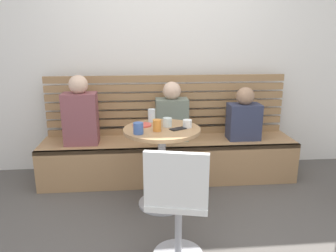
# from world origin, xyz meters

# --- Properties ---
(ground) EXTENTS (8.00, 8.00, 0.00)m
(ground) POSITION_xyz_m (0.00, 0.00, 0.00)
(ground) COLOR #514C47
(back_wall) EXTENTS (5.20, 0.10, 2.90)m
(back_wall) POSITION_xyz_m (0.00, 1.64, 1.45)
(back_wall) COLOR silver
(back_wall) RESTS_ON ground
(booth_bench) EXTENTS (2.70, 0.52, 0.44)m
(booth_bench) POSITION_xyz_m (0.00, 1.20, 0.22)
(booth_bench) COLOR #A87C51
(booth_bench) RESTS_ON ground
(booth_backrest) EXTENTS (2.65, 0.04, 0.67)m
(booth_backrest) POSITION_xyz_m (0.00, 1.44, 0.78)
(booth_backrest) COLOR #9A7249
(booth_backrest) RESTS_ON booth_bench
(cafe_table) EXTENTS (0.68, 0.68, 0.74)m
(cafe_table) POSITION_xyz_m (-0.11, 0.63, 0.52)
(cafe_table) COLOR #ADADB2
(cafe_table) RESTS_ON ground
(white_chair) EXTENTS (0.48, 0.48, 0.85)m
(white_chair) POSITION_xyz_m (-0.07, -0.18, 0.46)
(white_chair) COLOR #ADADB2
(white_chair) RESTS_ON ground
(person_adult) EXTENTS (0.34, 0.22, 0.71)m
(person_adult) POSITION_xyz_m (-0.91, 1.18, 0.76)
(person_adult) COLOR brown
(person_adult) RESTS_ON booth_bench
(person_child_left) EXTENTS (0.34, 0.22, 0.63)m
(person_child_left) POSITION_xyz_m (0.03, 1.24, 0.72)
(person_child_left) COLOR slate
(person_child_left) RESTS_ON booth_bench
(person_child_middle) EXTENTS (0.34, 0.22, 0.57)m
(person_child_middle) POSITION_xyz_m (0.81, 1.19, 0.69)
(person_child_middle) COLOR #333851
(person_child_middle) RESTS_ON booth_bench
(cup_glass_short) EXTENTS (0.08, 0.08, 0.08)m
(cup_glass_short) POSITION_xyz_m (-0.06, 0.68, 0.78)
(cup_glass_short) COLOR silver
(cup_glass_short) RESTS_ON cafe_table
(cup_tumbler_orange) EXTENTS (0.07, 0.07, 0.10)m
(cup_tumbler_orange) POSITION_xyz_m (-0.16, 0.55, 0.79)
(cup_tumbler_orange) COLOR orange
(cup_tumbler_orange) RESTS_ON cafe_table
(cup_glass_tall) EXTENTS (0.07, 0.07, 0.12)m
(cup_glass_tall) POSITION_xyz_m (-0.19, 0.87, 0.80)
(cup_glass_tall) COLOR silver
(cup_glass_tall) RESTS_ON cafe_table
(cup_mug_blue) EXTENTS (0.08, 0.08, 0.09)m
(cup_mug_blue) POSITION_xyz_m (-0.32, 0.48, 0.79)
(cup_mug_blue) COLOR #3D5B9E
(cup_mug_blue) RESTS_ON cafe_table
(cup_ceramic_white) EXTENTS (0.08, 0.08, 0.07)m
(cup_ceramic_white) POSITION_xyz_m (0.11, 0.63, 0.78)
(cup_ceramic_white) COLOR white
(cup_ceramic_white) RESTS_ON cafe_table
(plate_small) EXTENTS (0.17, 0.17, 0.01)m
(plate_small) POSITION_xyz_m (-0.29, 0.73, 0.75)
(plate_small) COLOR #DB4C42
(plate_small) RESTS_ON cafe_table
(phone_on_table) EXTENTS (0.16, 0.13, 0.01)m
(phone_on_table) POSITION_xyz_m (0.02, 0.58, 0.74)
(phone_on_table) COLOR black
(phone_on_table) RESTS_ON cafe_table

